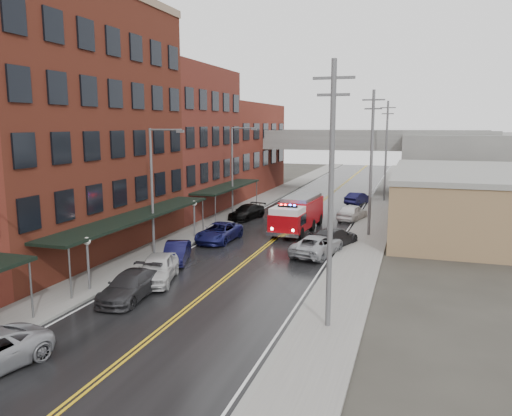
% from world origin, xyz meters
% --- Properties ---
extents(road, '(11.00, 160.00, 0.02)m').
position_xyz_m(road, '(0.00, 30.00, 0.01)').
color(road, black).
rests_on(road, ground).
extents(sidewalk_left, '(3.00, 160.00, 0.15)m').
position_xyz_m(sidewalk_left, '(-7.30, 30.00, 0.07)').
color(sidewalk_left, slate).
rests_on(sidewalk_left, ground).
extents(sidewalk_right, '(3.00, 160.00, 0.15)m').
position_xyz_m(sidewalk_right, '(7.30, 30.00, 0.07)').
color(sidewalk_right, slate).
rests_on(sidewalk_right, ground).
extents(curb_left, '(0.30, 160.00, 0.15)m').
position_xyz_m(curb_left, '(-5.65, 30.00, 0.07)').
color(curb_left, gray).
rests_on(curb_left, ground).
extents(curb_right, '(0.30, 160.00, 0.15)m').
position_xyz_m(curb_right, '(5.65, 30.00, 0.07)').
color(curb_right, gray).
rests_on(curb_right, ground).
extents(brick_building_b, '(9.00, 20.00, 18.00)m').
position_xyz_m(brick_building_b, '(-13.30, 23.00, 9.00)').
color(brick_building_b, '#4D1B14').
rests_on(brick_building_b, ground).
extents(brick_building_c, '(9.00, 15.00, 15.00)m').
position_xyz_m(brick_building_c, '(-13.30, 40.50, 7.50)').
color(brick_building_c, maroon).
rests_on(brick_building_c, ground).
extents(brick_building_far, '(9.00, 20.00, 12.00)m').
position_xyz_m(brick_building_far, '(-13.30, 58.00, 6.00)').
color(brick_building_far, maroon).
rests_on(brick_building_far, ground).
extents(tan_building, '(14.00, 22.00, 5.00)m').
position_xyz_m(tan_building, '(16.00, 40.00, 2.50)').
color(tan_building, '#90754D').
rests_on(tan_building, ground).
extents(right_far_block, '(18.00, 30.00, 8.00)m').
position_xyz_m(right_far_block, '(18.00, 70.00, 4.00)').
color(right_far_block, slate).
rests_on(right_far_block, ground).
extents(awning_1, '(2.60, 18.00, 3.09)m').
position_xyz_m(awning_1, '(-7.49, 23.00, 2.99)').
color(awning_1, black).
rests_on(awning_1, ground).
extents(awning_2, '(2.60, 13.00, 3.09)m').
position_xyz_m(awning_2, '(-7.49, 40.50, 2.99)').
color(awning_2, black).
rests_on(awning_2, ground).
extents(globe_lamp_1, '(0.44, 0.44, 3.12)m').
position_xyz_m(globe_lamp_1, '(-6.40, 16.00, 2.31)').
color(globe_lamp_1, '#59595B').
rests_on(globe_lamp_1, ground).
extents(globe_lamp_2, '(0.44, 0.44, 3.12)m').
position_xyz_m(globe_lamp_2, '(-6.40, 30.00, 2.31)').
color(globe_lamp_2, '#59595B').
rests_on(globe_lamp_2, ground).
extents(street_lamp_1, '(2.64, 0.22, 9.00)m').
position_xyz_m(street_lamp_1, '(-6.55, 24.00, 5.19)').
color(street_lamp_1, '#59595B').
rests_on(street_lamp_1, ground).
extents(street_lamp_2, '(2.64, 0.22, 9.00)m').
position_xyz_m(street_lamp_2, '(-6.55, 40.00, 5.19)').
color(street_lamp_2, '#59595B').
rests_on(street_lamp_2, ground).
extents(utility_pole_0, '(1.80, 0.24, 12.00)m').
position_xyz_m(utility_pole_0, '(7.20, 15.00, 6.31)').
color(utility_pole_0, '#59595B').
rests_on(utility_pole_0, ground).
extents(utility_pole_1, '(1.80, 0.24, 12.00)m').
position_xyz_m(utility_pole_1, '(7.20, 35.00, 6.31)').
color(utility_pole_1, '#59595B').
rests_on(utility_pole_1, ground).
extents(utility_pole_2, '(1.80, 0.24, 12.00)m').
position_xyz_m(utility_pole_2, '(7.20, 55.00, 6.31)').
color(utility_pole_2, '#59595B').
rests_on(utility_pole_2, ground).
extents(overpass, '(40.00, 10.00, 7.50)m').
position_xyz_m(overpass, '(0.00, 62.00, 5.99)').
color(overpass, slate).
rests_on(overpass, ground).
extents(fire_truck, '(3.71, 8.35, 2.99)m').
position_xyz_m(fire_truck, '(1.06, 35.07, 1.62)').
color(fire_truck, '#9E070D').
rests_on(fire_truck, ground).
extents(parked_car_left_3, '(2.38, 5.06, 1.43)m').
position_xyz_m(parked_car_left_3, '(-3.60, 15.70, 0.71)').
color(parked_car_left_3, '#2A292C').
rests_on(parked_car_left_3, ground).
extents(parked_car_left_4, '(3.26, 5.23, 1.66)m').
position_xyz_m(parked_car_left_4, '(-3.60, 18.72, 0.83)').
color(parked_car_left_4, silver).
rests_on(parked_car_left_4, ground).
extents(parked_car_left_5, '(2.68, 4.44, 1.38)m').
position_xyz_m(parked_car_left_5, '(-4.48, 22.94, 0.69)').
color(parked_car_left_5, black).
rests_on(parked_car_left_5, ground).
extents(parked_car_left_6, '(2.60, 5.35, 1.47)m').
position_xyz_m(parked_car_left_6, '(-4.05, 29.53, 0.73)').
color(parked_car_left_6, '#151750').
rests_on(parked_car_left_6, ground).
extents(parked_car_left_7, '(2.97, 5.21, 1.42)m').
position_xyz_m(parked_car_left_7, '(-5.00, 39.20, 0.71)').
color(parked_car_left_7, black).
rests_on(parked_car_left_7, ground).
extents(parked_car_right_0, '(3.49, 5.69, 1.47)m').
position_xyz_m(parked_car_right_0, '(4.27, 27.67, 0.74)').
color(parked_car_right_0, '#999BA0').
rests_on(parked_car_right_0, ground).
extents(parked_car_right_1, '(3.58, 5.43, 1.46)m').
position_xyz_m(parked_car_right_1, '(5.00, 30.68, 0.73)').
color(parked_car_right_1, '#252527').
rests_on(parked_car_right_1, ground).
extents(parked_car_right_2, '(2.87, 4.99, 1.60)m').
position_xyz_m(parked_car_right_2, '(5.00, 41.80, 0.80)').
color(parked_car_right_2, white).
rests_on(parked_car_right_2, ground).
extents(parked_car_right_3, '(2.83, 4.53, 1.41)m').
position_xyz_m(parked_car_right_3, '(4.39, 52.08, 0.71)').
color(parked_car_right_3, black).
rests_on(parked_car_right_3, ground).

